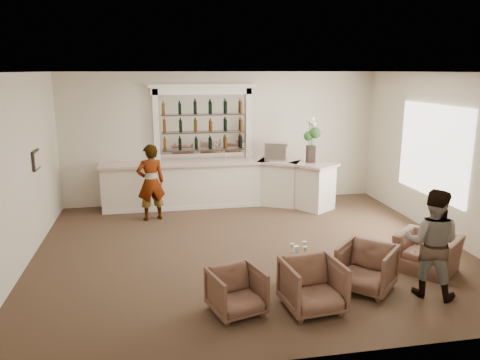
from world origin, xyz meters
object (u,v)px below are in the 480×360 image
cocktail_table (299,271)px  flower_vase (311,137)px  espresso_machine (276,151)px  armchair_left (236,292)px  armchair_right (366,268)px  guest (432,243)px  armchair_far (427,253)px  bar_counter (219,184)px  armchair_center (313,286)px  sommelier (151,182)px

cocktail_table → flower_vase: bearing=69.3°
espresso_machine → cocktail_table: bearing=-79.3°
armchair_left → armchair_right: size_ratio=0.89×
guest → flower_vase: bearing=-50.6°
cocktail_table → armchair_far: armchair_far is taller
bar_counter → armchair_far: size_ratio=5.95×
cocktail_table → guest: 2.03m
armchair_center → flower_vase: flower_vase is taller
sommelier → espresso_machine: 3.19m
flower_vase → armchair_center: bearing=-108.2°
flower_vase → sommelier: bearing=-176.1°
armchair_left → armchair_center: size_ratio=0.88×
guest → armchair_right: 1.03m
cocktail_table → armchair_right: 1.03m
bar_counter → flower_vase: size_ratio=5.22×
cocktail_table → armchair_center: (-0.05, -0.75, 0.12)m
flower_vase → armchair_far: bearing=-79.1°
bar_counter → cocktail_table: (0.60, -4.65, -0.32)m
sommelier → armchair_right: size_ratio=2.18×
guest → flower_vase: flower_vase is taller
guest → armchair_right: size_ratio=2.07×
armchair_left → armchair_center: armchair_center is taller
armchair_far → espresso_machine: bearing=159.5°
guest → flower_vase: (-0.27, 4.77, 0.93)m
sommelier → armchair_center: size_ratio=2.15×
cocktail_table → armchair_center: 0.76m
sommelier → flower_vase: size_ratio=1.59×
bar_counter → armchair_center: bearing=-84.1°
guest → armchair_left: guest is taller
armchair_center → armchair_right: size_ratio=1.01×
armchair_center → flower_vase: (1.61, 4.90, 1.39)m
armchair_right → espresso_machine: bearing=136.4°
sommelier → armchair_far: 5.92m
guest → espresso_machine: size_ratio=3.19×
flower_vase → armchair_left: bearing=-119.3°
sommelier → armchair_right: (3.25, -4.19, -0.51)m
espresso_machine → flower_vase: 0.95m
bar_counter → guest: guest is taller
bar_counter → sommelier: (-1.67, -0.77, 0.30)m
armchair_far → espresso_machine: size_ratio=1.85×
bar_counter → armchair_right: 5.21m
bar_counter → armchair_center: bar_counter is taller
bar_counter → armchair_right: bearing=-72.3°
cocktail_table → espresso_machine: size_ratio=1.21×
armchair_left → armchair_center: bearing=-22.1°
espresso_machine → armchair_right: bearing=-67.3°
sommelier → armchair_right: 5.33m
guest → espresso_machine: bearing=-42.6°
armchair_left → flower_vase: (2.69, 4.79, 1.43)m
armchair_center → guest: bearing=-2.0°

